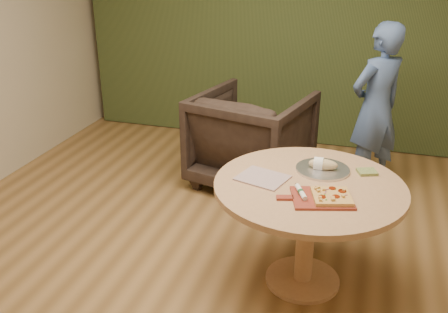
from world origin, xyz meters
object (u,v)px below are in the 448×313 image
object	(u,v)px
bread_roll	(322,164)
person_standing	(376,108)
cutlery_roll	(301,192)
armchair	(252,134)
serving_tray	(323,169)
flatbread_pizza	(332,196)
pedestal_table	(308,203)
pizza_paddle	(320,198)

from	to	relation	value
bread_roll	person_standing	size ratio (longest dim) A/B	0.13
cutlery_roll	armchair	bearing A→B (deg)	88.67
serving_tray	bread_roll	world-z (taller)	bread_roll
bread_roll	armchair	world-z (taller)	armchair
flatbread_pizza	cutlery_roll	world-z (taller)	flatbread_pizza
flatbread_pizza	bread_roll	distance (m)	0.42
bread_roll	person_standing	bearing A→B (deg)	77.55
bread_roll	flatbread_pizza	bearing A→B (deg)	-75.30
pedestal_table	serving_tray	xyz separation A→B (m)	(0.06, 0.22, 0.15)
cutlery_roll	armchair	world-z (taller)	armchair
cutlery_roll	person_standing	xyz separation A→B (m)	(0.39, 1.84, -0.01)
pizza_paddle	bread_roll	xyz separation A→B (m)	(-0.04, 0.41, 0.04)
flatbread_pizza	bread_roll	xyz separation A→B (m)	(-0.11, 0.41, 0.02)
serving_tray	armchair	world-z (taller)	armchair
pedestal_table	flatbread_pizza	world-z (taller)	flatbread_pizza
cutlery_roll	armchair	size ratio (longest dim) A/B	0.19
pedestal_table	person_standing	world-z (taller)	person_standing
pizza_paddle	armchair	distance (m)	1.79
pizza_paddle	flatbread_pizza	size ratio (longest dim) A/B	1.74
cutlery_roll	armchair	distance (m)	1.75
pizza_paddle	serving_tray	distance (m)	0.41
serving_tray	person_standing	bearing A→B (deg)	77.89
cutlery_roll	pizza_paddle	bearing A→B (deg)	-25.03
pedestal_table	person_standing	bearing A→B (deg)	77.65
pedestal_table	serving_tray	world-z (taller)	serving_tray
person_standing	bread_roll	bearing A→B (deg)	32.65
pizza_paddle	flatbread_pizza	bearing A→B (deg)	-12.00
pizza_paddle	cutlery_roll	size ratio (longest dim) A/B	2.50
bread_roll	person_standing	world-z (taller)	person_standing
pedestal_table	flatbread_pizza	bearing A→B (deg)	-50.11
bread_roll	pedestal_table	bearing A→B (deg)	-101.71
pedestal_table	bread_roll	world-z (taller)	bread_roll
pedestal_table	cutlery_roll	xyz separation A→B (m)	(-0.03, -0.19, 0.17)
flatbread_pizza	armchair	distance (m)	1.82
cutlery_roll	person_standing	bearing A→B (deg)	53.22
pedestal_table	serving_tray	size ratio (longest dim) A/B	3.40
serving_tray	person_standing	xyz separation A→B (m)	(0.31, 1.43, 0.01)
serving_tray	flatbread_pizza	bearing A→B (deg)	-76.48
armchair	flatbread_pizza	bearing A→B (deg)	131.97
flatbread_pizza	serving_tray	size ratio (longest dim) A/B	0.77
serving_tray	person_standing	distance (m)	1.46
pizza_paddle	cutlery_roll	bearing A→B (deg)	163.57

